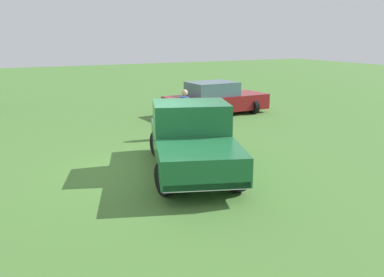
{
  "coord_description": "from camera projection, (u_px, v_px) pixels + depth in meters",
  "views": [
    {
      "loc": [
        -10.03,
        4.04,
        3.49
      ],
      "look_at": [
        -0.69,
        -0.86,
        0.9
      ],
      "focal_mm": 39.51,
      "sensor_mm": 36.0,
      "label": 1
    }
  ],
  "objects": [
    {
      "name": "ground_plane",
      "position": [
        152.0,
        169.0,
        11.28
      ],
      "size": [
        80.0,
        80.0,
        0.0
      ],
      "primitive_type": "plane",
      "color": "#477533"
    },
    {
      "name": "sedan_near",
      "position": [
        215.0,
        99.0,
        18.95
      ],
      "size": [
        2.2,
        4.74,
        1.46
      ],
      "rotation": [
        0.0,
        0.0,
        4.74
      ],
      "color": "black",
      "rests_on": "ground_plane"
    },
    {
      "name": "pickup_truck",
      "position": [
        191.0,
        137.0,
        10.97
      ],
      "size": [
        5.2,
        3.46,
        1.79
      ],
      "rotation": [
        0.0,
        0.0,
        2.79
      ],
      "color": "black",
      "rests_on": "ground_plane"
    },
    {
      "name": "person_visitor",
      "position": [
        185.0,
        111.0,
        14.54
      ],
      "size": [
        0.34,
        0.34,
        1.69
      ],
      "rotation": [
        0.0,
        0.0,
        4.64
      ],
      "color": "black",
      "rests_on": "ground_plane"
    }
  ]
}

